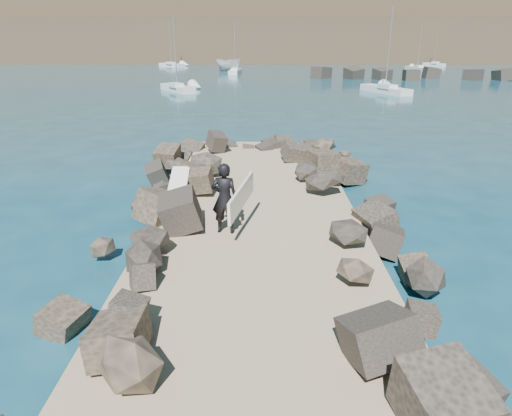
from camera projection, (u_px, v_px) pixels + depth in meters
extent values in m
plane|color=#0F384C|center=(256.00, 245.00, 13.08)|extent=(800.00, 800.00, 0.00)
cube|color=#8C7759|center=(256.00, 268.00, 11.10)|extent=(6.00, 26.00, 0.60)
cube|color=black|center=(141.00, 251.00, 11.53)|extent=(2.60, 22.00, 1.00)
cube|color=black|center=(371.00, 253.00, 11.47)|extent=(2.60, 22.00, 1.00)
cube|color=black|center=(509.00, 75.00, 64.02)|extent=(52.00, 4.00, 1.20)
cube|color=#2D4919|center=(290.00, 5.00, 157.15)|extent=(360.00, 140.00, 32.00)
cube|color=white|center=(178.00, 187.00, 14.70)|extent=(0.71, 2.34, 0.08)
imported|color=silver|center=(229.00, 65.00, 78.23)|extent=(5.73, 5.78, 2.28)
imported|color=black|center=(225.00, 198.00, 12.10)|extent=(0.76, 0.54, 1.94)
cube|color=silver|center=(241.00, 197.00, 12.08)|extent=(0.60, 2.36, 0.76)
cube|color=silver|center=(171.00, 65.00, 91.80)|extent=(5.97, 6.21, 0.80)
cylinder|color=gray|center=(170.00, 43.00, 90.31)|extent=(0.12, 0.12, 7.77)
cube|color=silver|center=(171.00, 63.00, 91.05)|extent=(2.18, 2.21, 0.44)
cube|color=silver|center=(177.00, 89.00, 49.96)|extent=(4.70, 6.29, 0.80)
cylinder|color=gray|center=(175.00, 51.00, 48.58)|extent=(0.12, 0.12, 7.18)
cube|color=silver|center=(176.00, 85.00, 49.17)|extent=(1.86, 2.10, 0.44)
cube|color=silver|center=(235.00, 72.00, 74.31)|extent=(1.90, 6.61, 0.80)
cylinder|color=gray|center=(235.00, 46.00, 72.92)|extent=(0.12, 0.12, 7.18)
cube|color=silver|center=(235.00, 69.00, 73.40)|extent=(1.17, 1.90, 0.44)
cube|color=silver|center=(385.00, 90.00, 48.74)|extent=(4.14, 7.21, 0.80)
cylinder|color=gray|center=(389.00, 48.00, 47.24)|extent=(0.12, 0.12, 7.86)
cube|color=silver|center=(388.00, 86.00, 47.82)|extent=(1.81, 2.28, 0.44)
cube|color=silver|center=(434.00, 65.00, 92.99)|extent=(3.47, 4.82, 0.80)
cylinder|color=gray|center=(436.00, 49.00, 91.91)|extent=(0.12, 0.12, 5.46)
cube|color=silver|center=(435.00, 63.00, 92.34)|extent=(1.39, 1.60, 0.44)
cube|color=silver|center=(417.00, 69.00, 81.11)|extent=(2.61, 6.53, 0.80)
cylinder|color=gray|center=(420.00, 46.00, 79.75)|extent=(0.12, 0.12, 7.02)
cube|color=silver|center=(419.00, 66.00, 80.23)|extent=(1.35, 1.95, 0.44)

